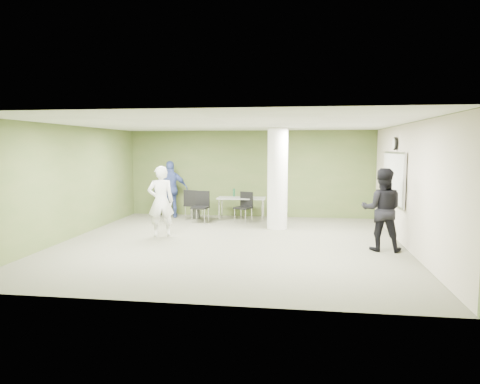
# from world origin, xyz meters

# --- Properties ---
(floor) EXTENTS (8.00, 8.00, 0.00)m
(floor) POSITION_xyz_m (0.00, 0.00, 0.00)
(floor) COLOR #5B5A48
(floor) RESTS_ON ground
(ceiling) EXTENTS (8.00, 8.00, 0.00)m
(ceiling) POSITION_xyz_m (0.00, 0.00, 2.80)
(ceiling) COLOR white
(ceiling) RESTS_ON wall_back
(wall_back) EXTENTS (8.00, 2.80, 0.02)m
(wall_back) POSITION_xyz_m (0.00, 4.00, 1.40)
(wall_back) COLOR #485E2C
(wall_back) RESTS_ON floor
(wall_left) EXTENTS (0.02, 8.00, 2.80)m
(wall_left) POSITION_xyz_m (-4.00, 0.00, 1.40)
(wall_left) COLOR #485E2C
(wall_left) RESTS_ON floor
(wall_right_cream) EXTENTS (0.02, 8.00, 2.80)m
(wall_right_cream) POSITION_xyz_m (4.00, 0.00, 1.40)
(wall_right_cream) COLOR #C1B5A0
(wall_right_cream) RESTS_ON floor
(column) EXTENTS (0.56, 0.56, 2.80)m
(column) POSITION_xyz_m (1.00, 2.00, 1.40)
(column) COLOR silver
(column) RESTS_ON floor
(whiteboard) EXTENTS (0.05, 2.30, 1.30)m
(whiteboard) POSITION_xyz_m (3.92, 1.20, 1.50)
(whiteboard) COLOR silver
(whiteboard) RESTS_ON wall_right_cream
(wall_clock) EXTENTS (0.06, 0.32, 0.32)m
(wall_clock) POSITION_xyz_m (3.92, 1.20, 2.35)
(wall_clock) COLOR black
(wall_clock) RESTS_ON wall_right_cream
(folding_table) EXTENTS (1.49, 0.67, 0.95)m
(folding_table) POSITION_xyz_m (-0.18, 3.26, 0.65)
(folding_table) COLOR gray
(folding_table) RESTS_ON floor
(wastebasket) EXTENTS (0.25, 0.25, 0.29)m
(wastebasket) POSITION_xyz_m (-1.66, 3.38, 0.14)
(wastebasket) COLOR #4C4C4C
(wastebasket) RESTS_ON floor
(chair_back_left) EXTENTS (0.48, 0.48, 0.89)m
(chair_back_left) POSITION_xyz_m (-2.84, 3.57, 0.52)
(chair_back_left) COLOR black
(chair_back_left) RESTS_ON floor
(chair_back_right) EXTENTS (0.56, 0.56, 0.95)m
(chair_back_right) POSITION_xyz_m (-1.68, 3.00, 0.56)
(chair_back_right) COLOR black
(chair_back_right) RESTS_ON floor
(chair_table_left) EXTENTS (0.51, 0.51, 0.94)m
(chair_table_left) POSITION_xyz_m (-1.33, 2.67, 0.55)
(chair_table_left) COLOR black
(chair_table_left) RESTS_ON floor
(chair_table_right) EXTENTS (0.59, 0.59, 0.91)m
(chair_table_right) POSITION_xyz_m (-0.03, 2.89, 0.53)
(chair_table_right) COLOR black
(chair_table_right) RESTS_ON floor
(woman_white) EXTENTS (0.77, 0.66, 1.80)m
(woman_white) POSITION_xyz_m (-1.87, 0.52, 0.90)
(woman_white) COLOR white
(woman_white) RESTS_ON floor
(man_black) EXTENTS (0.97, 0.80, 1.81)m
(man_black) POSITION_xyz_m (3.40, -0.26, 0.91)
(man_black) COLOR black
(man_black) RESTS_ON floor
(man_blue) EXTENTS (1.15, 0.70, 1.83)m
(man_blue) POSITION_xyz_m (-2.49, 3.40, 0.91)
(man_blue) COLOR #38498C
(man_blue) RESTS_ON floor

